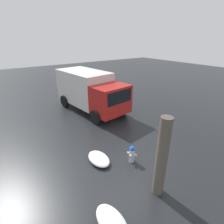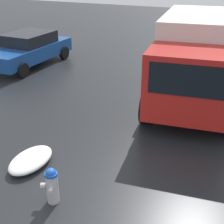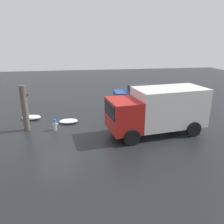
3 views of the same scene
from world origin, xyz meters
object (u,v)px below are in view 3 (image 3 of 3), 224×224
Objects in this scene: tree_trunk at (25,108)px; parked_car at (139,93)px; delivery_truck at (159,109)px; fire_hydrant at (55,124)px.

parked_car is (8.96, 5.90, -0.71)m from tree_trunk.
fire_hydrant is at bearing 70.13° from delivery_truck.
parked_car reaches higher than fire_hydrant.
parked_car is at bearing -75.99° from fire_hydrant.
tree_trunk is 0.47× the size of delivery_truck.
fire_hydrant is 0.27× the size of tree_trunk.
fire_hydrant is 6.49m from delivery_truck.
delivery_truck is (7.97, -1.69, 0.06)m from tree_trunk.
tree_trunk is 8.14m from delivery_truck.
parked_car is (0.99, 7.59, -0.77)m from delivery_truck.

